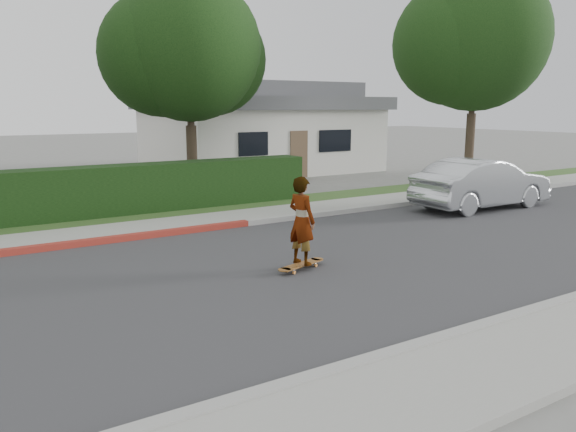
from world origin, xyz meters
The scene contains 14 objects.
ground centered at (0.00, 0.00, 0.00)m, with size 120.00×120.00×0.00m, color slate.
road centered at (0.00, 0.00, 0.01)m, with size 60.00×8.00×0.01m, color #2D2D30.
curb_near centered at (0.00, -4.10, 0.07)m, with size 60.00×0.20×0.15m, color #9E9E99.
sidewalk_near centered at (0.00, -5.00, 0.06)m, with size 60.00×1.60×0.12m, color gray.
curb_far centered at (0.00, 4.10, 0.07)m, with size 60.00×0.20×0.15m, color #9E9E99.
sidewalk_far centered at (0.00, 5.00, 0.06)m, with size 60.00×1.60×0.12m, color gray.
planting_strip centered at (0.00, 6.60, 0.05)m, with size 60.00×1.60×0.10m, color #2D4C1E.
hedge centered at (-3.00, 7.20, 0.75)m, with size 15.00×1.00×1.50m, color black.
tree_center centered at (1.49, 9.19, 4.90)m, with size 5.66×4.84×7.44m.
tree_right centered at (12.49, 6.69, 5.63)m, with size 6.32×5.60×8.56m.
house centered at (8.00, 16.00, 2.10)m, with size 10.60×8.60×4.30m.
skateboard centered at (-0.02, -0.15, 0.11)m, with size 1.26×0.58×0.11m.
skateboarder centered at (-0.02, -0.15, 0.99)m, with size 0.63×0.41×1.73m, color white.
car_silver centered at (8.50, 2.54, 0.78)m, with size 1.66×4.76×1.57m, color silver.
Camera 1 is at (-5.86, -9.01, 3.16)m, focal length 35.00 mm.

